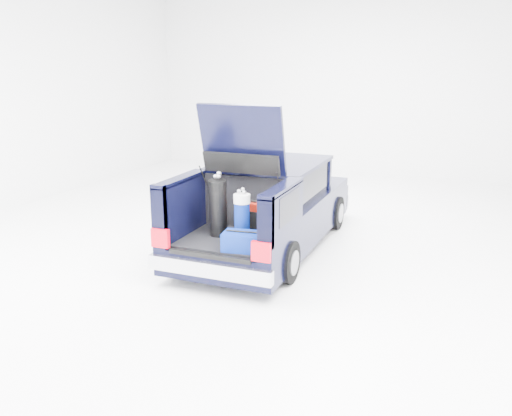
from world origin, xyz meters
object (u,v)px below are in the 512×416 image
at_px(black_golf_bag, 218,208).
at_px(blue_duffel, 243,241).
at_px(car, 269,207).
at_px(red_suitcase, 250,219).
at_px(blue_golf_bag, 242,218).

bearing_deg(black_golf_bag, blue_duffel, -55.55).
relative_size(car, red_suitcase, 8.75).
xyz_separation_m(car, blue_golf_bag, (0.21, -1.66, 0.28)).
bearing_deg(blue_golf_bag, blue_duffel, -78.03).
height_order(blue_golf_bag, blue_duffel, blue_golf_bag).
distance_m(red_suitcase, blue_golf_bag, 0.30).
bearing_deg(blue_duffel, black_golf_bag, 134.18).
bearing_deg(car, blue_golf_bag, -82.69).
distance_m(red_suitcase, blue_duffel, 0.64).
bearing_deg(red_suitcase, black_golf_bag, -158.38).
relative_size(red_suitcase, blue_duffel, 0.96).
bearing_deg(blue_golf_bag, car, 85.12).
xyz_separation_m(car, black_golf_bag, (-0.21, -1.53, 0.35)).
bearing_deg(red_suitcase, blue_duffel, -76.01).
height_order(red_suitcase, blue_duffel, red_suitcase).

